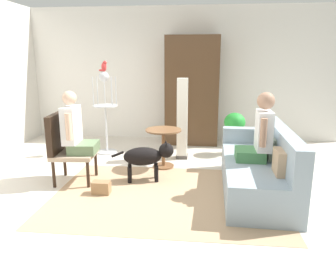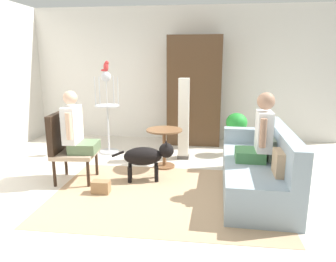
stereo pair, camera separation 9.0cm
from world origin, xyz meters
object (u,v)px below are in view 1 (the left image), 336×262
object	(u,v)px
person_on_armchair	(75,129)
dog	(147,156)
potted_plant	(234,129)
armchair	(65,144)
person_on_couch	(260,133)
column_lamp	(182,119)
bird_cage_stand	(105,108)
round_end_table	(163,142)
parrot	(104,66)
couch	(260,168)
armoire_cabinet	(192,91)
handbag	(101,188)

from	to	relation	value
person_on_armchair	dog	bearing A→B (deg)	7.57
potted_plant	armchair	bearing A→B (deg)	-147.49
armchair	potted_plant	bearing A→B (deg)	32.51
person_on_couch	column_lamp	size ratio (longest dim) A/B	0.63
person_on_couch	potted_plant	world-z (taller)	person_on_couch
bird_cage_stand	person_on_couch	bearing A→B (deg)	-31.42
person_on_armchair	round_end_table	xyz separation A→B (m)	(1.15, 0.73, -0.35)
armchair	person_on_armchair	xyz separation A→B (m)	(0.16, 0.01, 0.22)
bird_cage_stand	dog	bearing A→B (deg)	-52.44
person_on_armchair	round_end_table	size ratio (longest dim) A/B	1.37
parrot	person_on_armchair	bearing A→B (deg)	-90.53
person_on_armchair	potted_plant	distance (m)	2.86
armchair	person_on_armchair	size ratio (longest dim) A/B	1.14
round_end_table	parrot	size ratio (longest dim) A/B	3.34
dog	column_lamp	distance (m)	1.24
dog	potted_plant	world-z (taller)	potted_plant
couch	potted_plant	bearing A→B (deg)	95.76
couch	round_end_table	world-z (taller)	couch
bird_cage_stand	parrot	world-z (taller)	parrot
dog	armoire_cabinet	xyz separation A→B (m)	(0.56, 2.18, 0.72)
person_on_couch	person_on_armchair	xyz separation A→B (m)	(-2.49, 0.11, -0.03)
armchair	parrot	bearing A→B (deg)	83.21
person_on_couch	bird_cage_stand	bearing A→B (deg)	148.58
person_on_couch	parrot	distance (m)	3.02
potted_plant	armoire_cabinet	xyz separation A→B (m)	(-0.81, 0.72, 0.61)
parrot	dog	bearing A→B (deg)	-52.71
potted_plant	column_lamp	world-z (taller)	column_lamp
armchair	dog	xyz separation A→B (m)	(1.15, 0.15, -0.18)
person_on_armchair	handbag	size ratio (longest dim) A/B	3.72
potted_plant	person_on_couch	bearing A→B (deg)	-85.48
dog	potted_plant	distance (m)	2.00
potted_plant	armoire_cabinet	bearing A→B (deg)	138.12
round_end_table	parrot	world-z (taller)	parrot
handbag	person_on_couch	bearing A→B (deg)	8.00
column_lamp	round_end_table	bearing A→B (deg)	-117.52
bird_cage_stand	handbag	distance (m)	2.02
bird_cage_stand	couch	bearing A→B (deg)	-30.53
parrot	couch	bearing A→B (deg)	-30.63
person_on_armchair	parrot	world-z (taller)	parrot
couch	column_lamp	bearing A→B (deg)	130.03
bird_cage_stand	column_lamp	distance (m)	1.44
person_on_couch	bird_cage_stand	size ratio (longest dim) A/B	0.59
person_on_couch	bird_cage_stand	world-z (taller)	bird_cage_stand
person_on_armchair	handbag	bearing A→B (deg)	-39.96
potted_plant	handbag	world-z (taller)	potted_plant
dog	parrot	xyz separation A→B (m)	(-0.98, 1.28, 1.23)
armchair	parrot	distance (m)	1.78
dog	parrot	size ratio (longest dim) A/B	4.65
round_end_table	bird_cage_stand	world-z (taller)	bird_cage_stand
armchair	potted_plant	distance (m)	2.99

